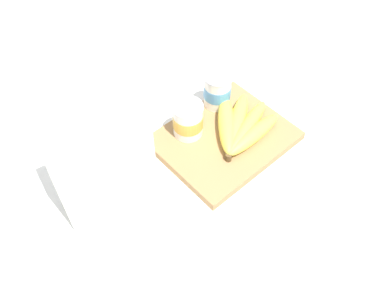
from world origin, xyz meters
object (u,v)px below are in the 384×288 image
cereal_box (100,157)px  banana_bunch (240,127)px  cutting_board (224,139)px  yogurt_cup_back (217,90)px  yogurt_cup_front (188,120)px

cereal_box → banana_bunch: 0.33m
cutting_board → banana_bunch: bearing=-22.1°
yogurt_cup_back → banana_bunch: size_ratio=0.44×
yogurt_cup_back → banana_bunch: 0.11m
cutting_board → banana_bunch: (0.03, -0.01, 0.03)m
cutting_board → yogurt_cup_back: 0.12m
banana_bunch → cereal_box: bearing=168.9°
cereal_box → yogurt_cup_back: size_ratio=3.25×
yogurt_cup_back → cereal_box: bearing=-173.3°
cutting_board → cereal_box: bearing=170.4°
yogurt_cup_front → banana_bunch: (0.09, -0.08, -0.02)m
yogurt_cup_front → yogurt_cup_back: size_ratio=0.97×
cutting_board → banana_bunch: banana_bunch is taller
yogurt_cup_front → yogurt_cup_back: 0.11m
yogurt_cup_front → banana_bunch: 0.12m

